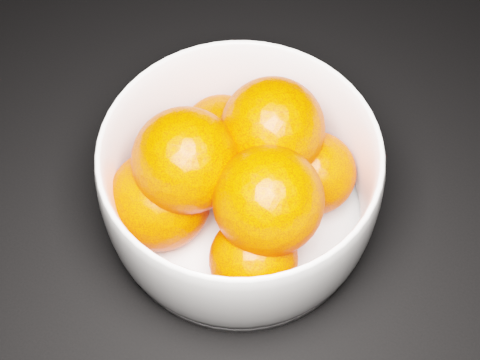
% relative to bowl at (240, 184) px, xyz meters
% --- Properties ---
extents(bowl, '(0.25, 0.25, 0.12)m').
position_rel_bowl_xyz_m(bowl, '(0.00, 0.00, 0.00)').
color(bowl, white).
rests_on(bowl, ground).
extents(orange_pile, '(0.20, 0.19, 0.14)m').
position_rel_bowl_xyz_m(orange_pile, '(-0.00, -0.01, 0.02)').
color(orange_pile, '#FB3600').
rests_on(orange_pile, bowl).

